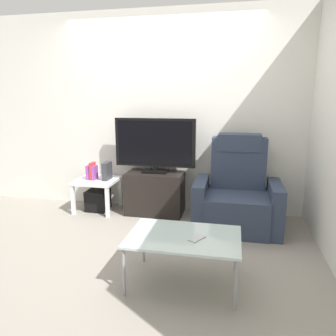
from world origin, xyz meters
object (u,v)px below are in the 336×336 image
object	(u,v)px
television	(155,144)
book_rightmost	(95,173)
subwoofer_box	(98,200)
cell_phone	(197,238)
coffee_table	(184,239)
side_table	(97,184)
tv_stand	(155,193)
book_middle	(93,171)
book_leftmost	(89,172)
game_console	(107,171)
recliner_armchair	(237,196)

from	to	relation	value
television	book_rightmost	bearing A→B (deg)	-174.22
subwoofer_box	cell_phone	xyz separation A→B (m)	(1.53, -1.54, 0.28)
television	coffee_table	world-z (taller)	television
side_table	book_rightmost	world-z (taller)	book_rightmost
tv_stand	book_middle	bearing A→B (deg)	-175.71
tv_stand	book_rightmost	size ratio (longest dim) A/B	3.93
book_rightmost	cell_phone	xyz separation A→B (m)	(1.55, -1.52, -0.10)
television	book_leftmost	xyz separation A→B (m)	(-0.89, -0.08, -0.39)
television	cell_phone	xyz separation A→B (m)	(0.74, -1.61, -0.50)
television	book_rightmost	distance (m)	0.90
book_leftmost	cell_phone	distance (m)	2.23
television	book_leftmost	size ratio (longest dim) A/B	5.49
subwoofer_box	book_leftmost	world-z (taller)	book_leftmost
subwoofer_box	side_table	bearing A→B (deg)	0.00
book_leftmost	game_console	distance (m)	0.25
book_leftmost	tv_stand	bearing A→B (deg)	4.03
tv_stand	side_table	size ratio (longest dim) A/B	1.37
side_table	game_console	world-z (taller)	game_console
television	book_rightmost	size ratio (longest dim) A/B	5.57
subwoofer_box	book_leftmost	size ratio (longest dim) A/B	1.46
coffee_table	book_rightmost	bearing A→B (deg)	134.09
book_rightmost	television	bearing A→B (deg)	5.78
tv_stand	book_rightmost	bearing A→B (deg)	-175.55
side_table	subwoofer_box	size ratio (longest dim) A/B	1.95
book_rightmost	coffee_table	world-z (taller)	book_rightmost
recliner_armchair	television	bearing A→B (deg)	165.28
book_leftmost	recliner_armchair	bearing A→B (deg)	-5.07
side_table	game_console	size ratio (longest dim) A/B	2.28
television	side_table	xyz separation A→B (m)	(-0.79, -0.06, -0.55)
book_middle	cell_phone	world-z (taller)	book_middle
tv_stand	game_console	distance (m)	0.70
recliner_armchair	book_middle	world-z (taller)	recliner_armchair
tv_stand	cell_phone	bearing A→B (deg)	-64.99
television	cell_phone	distance (m)	1.84
recliner_armchair	book_leftmost	distance (m)	1.96
recliner_armchair	side_table	distance (m)	1.85
side_table	cell_phone	xyz separation A→B (m)	(1.53, -1.54, 0.06)
book_leftmost	cell_phone	world-z (taller)	book_leftmost
recliner_armchair	book_rightmost	distance (m)	1.88
television	recliner_armchair	xyz separation A→B (m)	(1.05, -0.25, -0.55)
book_middle	recliner_armchair	bearing A→B (deg)	-5.21
book_rightmost	coffee_table	size ratio (longest dim) A/B	0.21
side_table	book_rightmost	size ratio (longest dim) A/B	2.88
book_middle	cell_phone	xyz separation A→B (m)	(1.58, -1.52, -0.13)
coffee_table	book_leftmost	bearing A→B (deg)	135.71
recliner_armchair	cell_phone	world-z (taller)	recliner_armchair
television	subwoofer_box	bearing A→B (deg)	-175.54
tv_stand	book_leftmost	xyz separation A→B (m)	(-0.89, -0.06, 0.25)
game_console	tv_stand	bearing A→B (deg)	2.91
recliner_armchair	side_table	world-z (taller)	recliner_armchair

